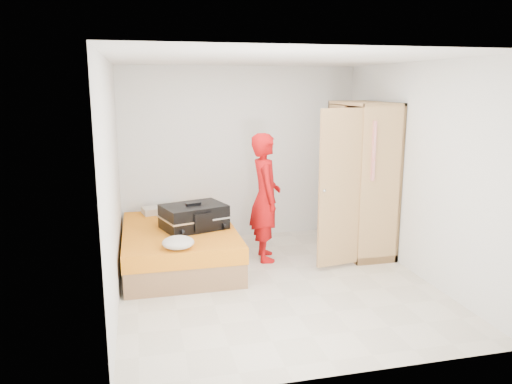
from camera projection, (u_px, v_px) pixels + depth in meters
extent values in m
plane|color=beige|center=(275.00, 283.00, 5.98)|extent=(4.00, 4.00, 0.00)
plane|color=white|center=(277.00, 59.00, 5.43)|extent=(4.00, 4.00, 0.00)
cube|color=white|center=(240.00, 153.00, 7.60)|extent=(3.60, 0.02, 2.60)
cube|color=white|center=(346.00, 222.00, 3.80)|extent=(3.60, 0.02, 2.60)
cube|color=white|center=(112.00, 183.00, 5.29)|extent=(0.02, 4.00, 2.60)
cube|color=white|center=(417.00, 170.00, 6.11)|extent=(0.02, 4.00, 2.60)
cube|color=brown|center=(180.00, 254.00, 6.56)|extent=(1.40, 2.00, 0.30)
cube|color=orange|center=(179.00, 235.00, 6.51)|extent=(1.42, 2.02, 0.20)
cube|color=tan|center=(379.00, 177.00, 7.01)|extent=(0.04, 1.20, 2.10)
cube|color=tan|center=(381.00, 186.00, 6.40)|extent=(0.58, 0.04, 2.10)
cube|color=tan|center=(345.00, 171.00, 7.50)|extent=(0.58, 0.04, 2.10)
cube|color=tan|center=(365.00, 103.00, 6.73)|extent=(0.58, 1.20, 0.04)
cube|color=#A37546|center=(358.00, 247.00, 7.16)|extent=(0.58, 1.20, 0.10)
cube|color=tan|center=(335.00, 175.00, 7.18)|extent=(0.04, 0.59, 2.00)
cube|color=tan|center=(340.00, 189.00, 6.24)|extent=(0.59, 0.14, 2.00)
cylinder|color=#B2B2B7|center=(364.00, 115.00, 6.77)|extent=(0.02, 1.10, 0.02)
imported|color=#BA0B11|center=(265.00, 197.00, 6.65)|extent=(0.46, 0.66, 1.71)
cube|color=black|center=(194.00, 217.00, 6.46)|extent=(0.90, 0.76, 0.31)
cube|color=black|center=(193.00, 204.00, 6.42)|extent=(0.21, 0.11, 0.03)
ellipsoid|color=beige|center=(178.00, 243.00, 5.67)|extent=(0.37, 0.37, 0.14)
cube|color=beige|center=(161.00, 210.00, 7.24)|extent=(0.56, 0.37, 0.09)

